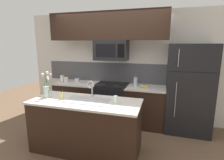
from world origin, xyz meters
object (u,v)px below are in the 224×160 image
at_px(storage_jar_medium, 66,79).
at_px(banana_bunch, 144,87).
at_px(stove_range, 112,103).
at_px(drinking_glass, 116,99).
at_px(storage_jar_short, 77,80).
at_px(microwave, 111,50).
at_px(refrigerator, 188,89).
at_px(storage_jar_tall, 62,78).
at_px(dish_soap_bottle, 62,95).
at_px(flower_vase, 47,90).
at_px(french_press, 135,81).
at_px(sink_faucet, 91,87).

bearing_deg(storage_jar_medium, banana_bunch, -1.15).
bearing_deg(stove_range, drinking_glass, -70.65).
bearing_deg(storage_jar_short, microwave, -2.58).
distance_m(refrigerator, storage_jar_tall, 2.99).
xyz_separation_m(storage_jar_tall, drinking_glass, (1.75, -1.23, -0.02)).
height_order(dish_soap_bottle, flower_vase, flower_vase).
xyz_separation_m(stove_range, storage_jar_short, (-0.91, 0.02, 0.51)).
height_order(storage_jar_tall, storage_jar_medium, storage_jar_tall).
xyz_separation_m(microwave, refrigerator, (1.67, 0.04, -0.78)).
height_order(storage_jar_medium, flower_vase, flower_vase).
height_order(storage_jar_short, flower_vase, flower_vase).
bearing_deg(refrigerator, storage_jar_tall, -179.65).
distance_m(storage_jar_short, banana_bunch, 1.67).
distance_m(microwave, storage_jar_medium, 1.40).
relative_size(banana_bunch, dish_soap_bottle, 1.15).
xyz_separation_m(storage_jar_medium, banana_bunch, (1.95, -0.04, -0.05)).
bearing_deg(dish_soap_bottle, storage_jar_tall, 121.71).
xyz_separation_m(refrigerator, french_press, (-1.12, 0.04, 0.08)).
distance_m(refrigerator, flower_vase, 2.82).
bearing_deg(flower_vase, microwave, 56.53).
height_order(storage_jar_tall, french_press, french_press).
bearing_deg(dish_soap_bottle, banana_bunch, 44.08).
distance_m(french_press, sink_faucet, 1.27).
distance_m(microwave, sink_faucet, 1.19).
distance_m(microwave, dish_soap_bottle, 1.56).
xyz_separation_m(refrigerator, drinking_glass, (-1.24, -1.25, 0.04)).
relative_size(microwave, flower_vase, 1.58).
relative_size(refrigerator, sink_faucet, 6.07).
height_order(banana_bunch, french_press, french_press).
height_order(storage_jar_tall, dish_soap_bottle, dish_soap_bottle).
relative_size(french_press, dish_soap_bottle, 1.62).
distance_m(banana_bunch, dish_soap_bottle, 1.77).
bearing_deg(storage_jar_medium, flower_vase, -73.87).
relative_size(stove_range, storage_jar_short, 7.64).
distance_m(microwave, storage_jar_tall, 1.50).
bearing_deg(dish_soap_bottle, storage_jar_medium, 117.96).
xyz_separation_m(storage_jar_medium, sink_faucet, (1.12, -1.02, 0.12)).
bearing_deg(sink_faucet, storage_jar_short, 128.26).
distance_m(storage_jar_short, dish_soap_bottle, 1.37).
bearing_deg(drinking_glass, refrigerator, 45.14).
bearing_deg(storage_jar_medium, storage_jar_short, 8.69).
distance_m(stove_range, microwave, 1.25).
relative_size(sink_faucet, dish_soap_bottle, 1.85).
bearing_deg(microwave, storage_jar_short, 177.42).
xyz_separation_m(french_press, dish_soap_bottle, (-1.07, -1.35, -0.03)).
bearing_deg(sink_faucet, storage_jar_tall, 139.95).
height_order(microwave, storage_jar_short, microwave).
xyz_separation_m(refrigerator, storage_jar_tall, (-2.99, -0.02, 0.06)).
relative_size(storage_jar_medium, dish_soap_bottle, 0.92).
height_order(banana_bunch, drinking_glass, drinking_glass).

